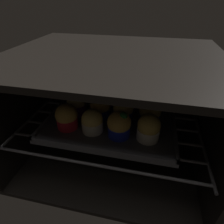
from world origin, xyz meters
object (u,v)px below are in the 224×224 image
(muffin_row0_col2, at_px, (119,125))
(muffin_row0_col3, at_px, (149,128))
(baking_tray, at_px, (112,119))
(muffin_row1_col0, at_px, (77,104))
(muffin_row1_col1, at_px, (100,107))
(muffin_row1_col2, at_px, (123,110))
(muffin_row2_col3, at_px, (153,100))
(muffin_row0_col0, at_px, (67,117))
(muffin_row0_col1, at_px, (92,121))
(muffin_row1_col3, at_px, (150,113))
(muffin_row2_col1, at_px, (106,94))
(muffin_row2_col2, at_px, (128,98))
(muffin_row2_col0, at_px, (85,93))

(muffin_row0_col2, relative_size, muffin_row0_col3, 1.05)
(baking_tray, bearing_deg, muffin_row1_col0, 178.70)
(muffin_row1_col1, bearing_deg, baking_tray, -3.76)
(muffin_row0_col2, relative_size, muffin_row1_col2, 1.06)
(muffin_row1_col0, distance_m, muffin_row2_col3, 0.25)
(baking_tray, bearing_deg, muffin_row0_col0, -147.23)
(baking_tray, relative_size, muffin_row2_col3, 5.04)
(muffin_row1_col0, relative_size, muffin_row1_col2, 0.96)
(muffin_row0_col1, relative_size, muffin_row0_col2, 0.87)
(muffin_row1_col0, xyz_separation_m, muffin_row1_col1, (0.08, -0.00, 0.00))
(muffin_row0_col2, xyz_separation_m, muffin_row1_col3, (0.08, 0.08, 0.00))
(muffin_row1_col1, xyz_separation_m, muffin_row2_col1, (-0.00, 0.08, 0.00))
(muffin_row1_col3, relative_size, muffin_row2_col2, 1.09)
(muffin_row1_col1, bearing_deg, muffin_row1_col2, -3.95)
(muffin_row2_col3, bearing_deg, muffin_row2_col1, 178.70)
(muffin_row0_col3, relative_size, muffin_row1_col3, 0.97)
(muffin_row0_col2, height_order, muffin_row1_col3, muffin_row0_col2)
(muffin_row0_col1, height_order, muffin_row0_col3, muffin_row0_col3)
(muffin_row2_col0, relative_size, muffin_row2_col2, 1.09)
(muffin_row0_col1, relative_size, muffin_row2_col2, 0.97)
(muffin_row0_col2, distance_m, muffin_row0_col3, 0.08)
(muffin_row0_col3, height_order, muffin_row1_col3, muffin_row1_col3)
(muffin_row1_col1, distance_m, muffin_row2_col3, 0.18)
(muffin_row0_col2, height_order, muffin_row2_col3, muffin_row0_col2)
(muffin_row0_col1, height_order, muffin_row1_col3, muffin_row1_col3)
(muffin_row0_col0, relative_size, muffin_row1_col2, 1.00)
(muffin_row1_col3, bearing_deg, baking_tray, 178.72)
(muffin_row0_col3, bearing_deg, muffin_row0_col1, 179.71)
(muffin_row0_col3, bearing_deg, muffin_row0_col2, -176.78)
(muffin_row1_col2, bearing_deg, muffin_row0_col2, -88.52)
(muffin_row0_col0, relative_size, muffin_row0_col2, 0.94)
(muffin_row0_col0, distance_m, muffin_row1_col3, 0.25)
(muffin_row0_col1, distance_m, muffin_row1_col0, 0.11)
(muffin_row1_col0, distance_m, muffin_row1_col2, 0.15)
(baking_tray, distance_m, muffin_row1_col1, 0.05)
(baking_tray, distance_m, muffin_row1_col0, 0.12)
(muffin_row1_col1, relative_size, muffin_row2_col0, 0.95)
(muffin_row2_col0, bearing_deg, muffin_row1_col1, -44.79)
(muffin_row2_col0, xyz_separation_m, muffin_row2_col2, (0.16, 0.00, -0.00))
(muffin_row0_col1, bearing_deg, muffin_row0_col2, -3.84)
(muffin_row0_col1, xyz_separation_m, muffin_row1_col2, (0.08, 0.07, 0.00))
(muffin_row0_col1, bearing_deg, muffin_row1_col3, 25.19)
(muffin_row1_col3, relative_size, muffin_row2_col0, 1.00)
(muffin_row1_col2, xyz_separation_m, muffin_row1_col3, (0.08, 0.00, 0.00))
(muffin_row1_col0, bearing_deg, muffin_row1_col2, -1.97)
(baking_tray, height_order, muffin_row2_col1, muffin_row2_col1)
(muffin_row2_col1, bearing_deg, muffin_row2_col0, -178.20)
(muffin_row1_col3, bearing_deg, muffin_row0_col0, -162.64)
(muffin_row1_col1, height_order, muffin_row2_col0, muffin_row2_col0)
(muffin_row0_col1, relative_size, muffin_row2_col0, 0.89)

